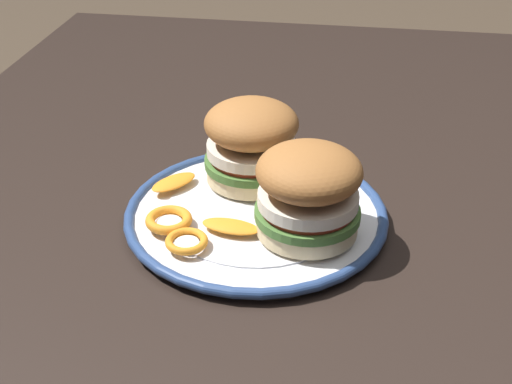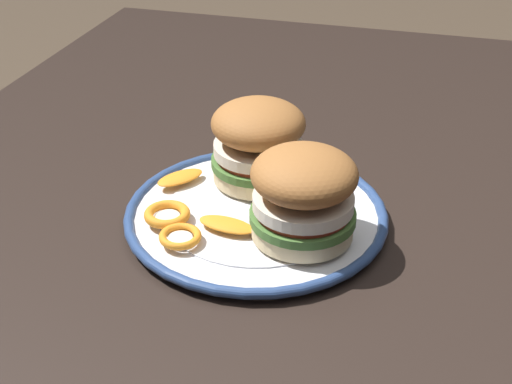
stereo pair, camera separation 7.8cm
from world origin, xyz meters
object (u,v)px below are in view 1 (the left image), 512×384
dining_table (285,282)px  sandwich_half_right (308,191)px  dinner_plate (256,215)px  sandwich_half_left (251,141)px

dining_table → sandwich_half_right: 0.15m
sandwich_half_right → dining_table: bearing=-132.2°
dining_table → dinner_plate: bearing=-109.2°
dining_table → sandwich_half_left: size_ratio=9.52×
dinner_plate → sandwich_half_right: sandwich_half_right is taller
dining_table → sandwich_half_left: bearing=-146.7°
sandwich_half_right → dinner_plate: bearing=-119.6°
dinner_plate → sandwich_half_right: 0.09m
dining_table → dinner_plate: size_ratio=4.95×
dinner_plate → sandwich_half_left: sandwich_half_left is taller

